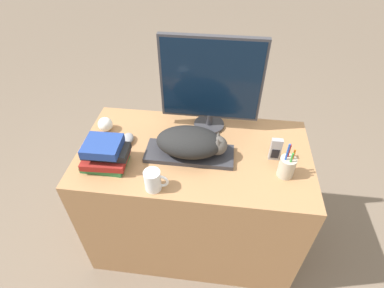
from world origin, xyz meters
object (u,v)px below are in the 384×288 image
keyboard (189,154)px  computer_mouse (127,139)px  coffee_mug (153,180)px  phone (276,149)px  monitor (211,82)px  book_stack (105,154)px  pen_cup (287,166)px  baseball (105,124)px  cat (192,142)px

keyboard → computer_mouse: size_ratio=4.64×
coffee_mug → phone: bearing=25.4°
monitor → computer_mouse: 0.52m
keyboard → book_stack: size_ratio=1.96×
keyboard → computer_mouse: bearing=169.2°
keyboard → phone: 0.42m
coffee_mug → pen_cup: bearing=14.7°
pen_cup → baseball: 0.96m
monitor → coffee_mug: (-0.21, -0.47, -0.23)m
coffee_mug → baseball: coffee_mug is taller
cat → phone: bearing=4.6°
monitor → book_stack: monitor is taller
computer_mouse → baseball: size_ratio=1.20×
phone → computer_mouse: bearing=177.5°
pen_cup → phone: (-0.04, 0.10, 0.00)m
book_stack → coffee_mug: bearing=-24.5°
book_stack → cat: bearing=15.2°
pen_cup → computer_mouse: bearing=170.2°
phone → book_stack: 0.81m
baseball → phone: (0.89, -0.11, 0.02)m
book_stack → pen_cup: bearing=2.5°
book_stack → monitor: bearing=37.5°
phone → coffee_mug: bearing=-154.6°
cat → baseball: cat is taller
monitor → phone: bearing=-32.5°
pen_cup → baseball: pen_cup is taller
keyboard → computer_mouse: computer_mouse is taller
coffee_mug → phone: 0.60m
keyboard → monitor: (0.08, 0.25, 0.26)m
keyboard → monitor: monitor is taller
keyboard → phone: (0.41, 0.03, 0.05)m
coffee_mug → book_stack: bearing=155.5°
baseball → phone: bearing=-7.1°
phone → monitor: bearing=147.5°
pen_cup → phone: 0.11m
cat → computer_mouse: 0.36m
baseball → phone: phone is taller
monitor → coffee_mug: size_ratio=4.72×
pen_cup → baseball: bearing=167.0°
monitor → pen_cup: bearing=-40.1°
pen_cup → book_stack: (-0.84, -0.04, 0.01)m
keyboard → coffee_mug: size_ratio=4.02×
monitor → pen_cup: 0.54m
computer_mouse → phone: phone is taller
phone → baseball: bearing=172.9°
keyboard → cat: bearing=0.0°
keyboard → book_stack: 0.41m
cat → book_stack: cat is taller
cat → phone: (0.40, 0.03, -0.03)m
keyboard → pen_cup: (0.46, -0.07, 0.04)m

